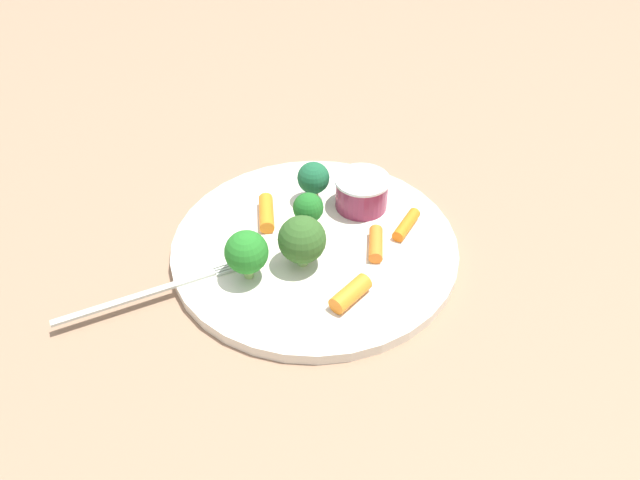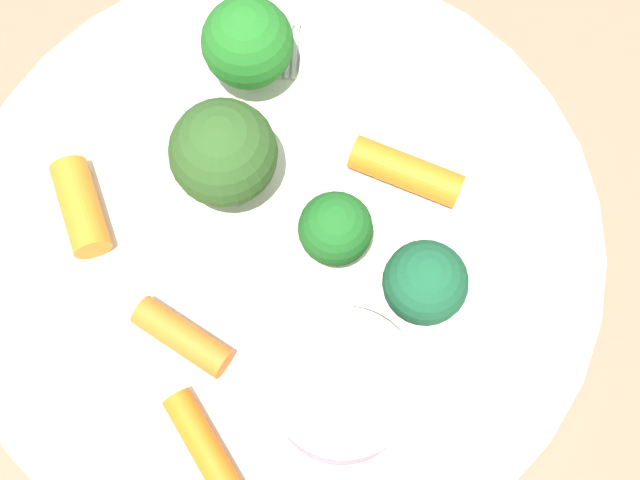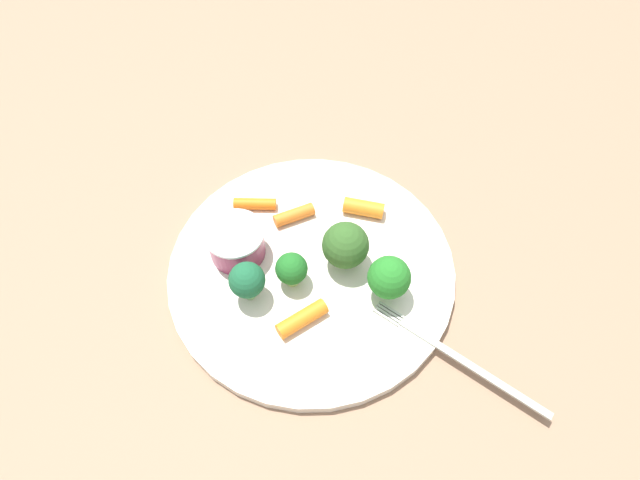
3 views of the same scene
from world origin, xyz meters
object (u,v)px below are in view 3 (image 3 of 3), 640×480
object	(u,v)px
sauce_cup	(236,242)
broccoli_floret_3	(389,278)
carrot_stick_1	(302,319)
carrot_stick_2	(364,208)
carrot_stick_3	(255,204)
broccoli_floret_1	(249,283)
carrot_stick_0	(294,215)
broccoli_floret_2	(291,269)
plate	(312,269)
broccoli_floret_0	(345,245)
fork	(455,356)

from	to	relation	value
sauce_cup	broccoli_floret_3	bearing A→B (deg)	-47.43
broccoli_floret_3	carrot_stick_1	bearing A→B (deg)	171.22
carrot_stick_2	carrot_stick_3	bearing A→B (deg)	146.92
broccoli_floret_1	carrot_stick_0	distance (m)	0.11
broccoli_floret_1	carrot_stick_1	world-z (taller)	broccoli_floret_1
sauce_cup	broccoli_floret_2	size ratio (longest dim) A/B	1.48
broccoli_floret_2	carrot_stick_3	distance (m)	0.10
plate	carrot_stick_2	bearing A→B (deg)	20.95
sauce_cup	carrot_stick_2	world-z (taller)	sauce_cup
broccoli_floret_0	fork	bearing A→B (deg)	-75.46
broccoli_floret_1	broccoli_floret_3	xyz separation A→B (m)	(0.12, -0.06, 0.00)
carrot_stick_2	carrot_stick_1	bearing A→B (deg)	-145.71
carrot_stick_3	broccoli_floret_3	bearing A→B (deg)	-67.71
broccoli_floret_1	fork	distance (m)	0.20
sauce_cup	carrot_stick_0	xyz separation A→B (m)	(0.07, 0.01, -0.01)
plate	carrot_stick_2	distance (m)	0.09
broccoli_floret_0	carrot_stick_2	distance (m)	0.07
plate	sauce_cup	bearing A→B (deg)	138.25
broccoli_floret_3	plate	bearing A→B (deg)	127.07
carrot_stick_2	fork	size ratio (longest dim) A/B	0.26
carrot_stick_1	fork	size ratio (longest dim) A/B	0.30
plate	carrot_stick_1	bearing A→B (deg)	-127.13
broccoli_floret_3	fork	distance (m)	0.09
carrot_stick_1	carrot_stick_2	size ratio (longest dim) A/B	1.18
plate	broccoli_floret_2	bearing A→B (deg)	-166.34
plate	carrot_stick_3	size ratio (longest dim) A/B	6.37
plate	sauce_cup	world-z (taller)	sauce_cup
plate	broccoli_floret_1	distance (m)	0.08
broccoli_floret_1	broccoli_floret_2	xyz separation A→B (m)	(0.04, -0.00, -0.01)
broccoli_floret_1	broccoli_floret_2	bearing A→B (deg)	-3.34
sauce_cup	carrot_stick_2	bearing A→B (deg)	-8.31
broccoli_floret_0	plate	bearing A→B (deg)	158.50
broccoli_floret_2	carrot_stick_0	distance (m)	0.08
broccoli_floret_0	carrot_stick_0	bearing A→B (deg)	104.47
broccoli_floret_3	fork	xyz separation A→B (m)	(0.02, -0.09, -0.03)
carrot_stick_1	broccoli_floret_1	bearing A→B (deg)	123.06
plate	sauce_cup	size ratio (longest dim) A/B	4.93
broccoli_floret_1	carrot_stick_2	xyz separation A→B (m)	(0.15, 0.03, -0.02)
carrot_stick_0	carrot_stick_2	size ratio (longest dim) A/B	1.02
sauce_cup	fork	world-z (taller)	sauce_cup
sauce_cup	plate	bearing A→B (deg)	-41.75
sauce_cup	carrot_stick_1	world-z (taller)	sauce_cup
broccoli_floret_3	carrot_stick_2	bearing A→B (deg)	70.66
sauce_cup	carrot_stick_1	size ratio (longest dim) A/B	1.16
carrot_stick_0	plate	bearing A→B (deg)	-101.69
broccoli_floret_1	broccoli_floret_3	distance (m)	0.13
fork	carrot_stick_0	bearing A→B (deg)	104.51
fork	plate	bearing A→B (deg)	114.12
carrot_stick_3	carrot_stick_0	bearing A→B (deg)	-49.38
broccoli_floret_1	broccoli_floret_3	size ratio (longest dim) A/B	0.92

